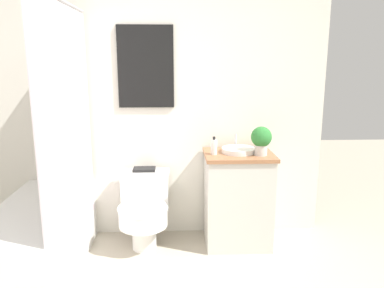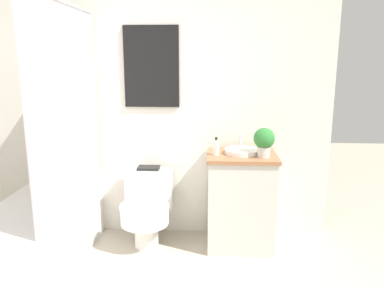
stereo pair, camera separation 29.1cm
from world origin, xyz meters
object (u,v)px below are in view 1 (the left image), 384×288
(soap_bottle, at_px, (214,147))
(potted_plant, at_px, (261,139))
(sink, at_px, (238,150))
(toilet, at_px, (144,209))
(book_on_tank, at_px, (144,169))

(soap_bottle, height_order, potted_plant, potted_plant)
(sink, xyz_separation_m, soap_bottle, (-0.22, -0.06, 0.04))
(toilet, distance_m, book_on_tank, 0.34)
(soap_bottle, bearing_deg, book_on_tank, 165.08)
(soap_bottle, distance_m, book_on_tank, 0.66)
(book_on_tank, bearing_deg, soap_bottle, -14.92)
(potted_plant, relative_size, book_on_tank, 1.25)
(sink, height_order, book_on_tank, sink)
(sink, bearing_deg, soap_bottle, -164.61)
(sink, distance_m, soap_bottle, 0.23)
(toilet, relative_size, sink, 1.99)
(toilet, bearing_deg, potted_plant, -3.77)
(sink, height_order, potted_plant, potted_plant)
(sink, relative_size, potted_plant, 1.34)
(toilet, distance_m, soap_bottle, 0.81)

